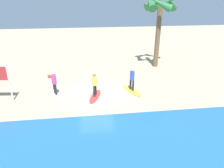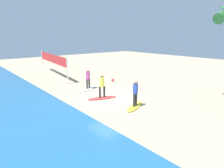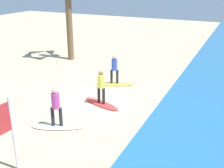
# 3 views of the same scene
# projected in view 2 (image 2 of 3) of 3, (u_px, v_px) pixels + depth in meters

# --- Properties ---
(ground_plane) EXTENTS (60.00, 60.00, 0.00)m
(ground_plane) POSITION_uv_depth(u_px,v_px,m) (109.00, 97.00, 14.07)
(ground_plane) COLOR tan
(surfboard_yellow) EXTENTS (1.33, 2.15, 0.09)m
(surfboard_yellow) POSITION_uv_depth(u_px,v_px,m) (135.00, 106.00, 12.16)
(surfboard_yellow) COLOR yellow
(surfboard_yellow) RESTS_ON ground
(surfer_yellow) EXTENTS (0.32, 0.44, 1.64)m
(surfer_yellow) POSITION_uv_depth(u_px,v_px,m) (135.00, 91.00, 11.92)
(surfer_yellow) COLOR #232328
(surfer_yellow) RESTS_ON surfboard_yellow
(surfboard_red) EXTENTS (1.17, 2.17, 0.09)m
(surfboard_red) POSITION_uv_depth(u_px,v_px,m) (102.00, 98.00, 13.80)
(surfboard_red) COLOR red
(surfboard_red) RESTS_ON ground
(surfer_red) EXTENTS (0.32, 0.45, 1.64)m
(surfer_red) POSITION_uv_depth(u_px,v_px,m) (102.00, 84.00, 13.55)
(surfer_red) COLOR #232328
(surfer_red) RESTS_ON surfboard_red
(surfboard_white) EXTENTS (1.36, 2.15, 0.09)m
(surfboard_white) POSITION_uv_depth(u_px,v_px,m) (88.00, 89.00, 16.17)
(surfboard_white) COLOR white
(surfboard_white) RESTS_ON ground
(surfer_white) EXTENTS (0.32, 0.43, 1.64)m
(surfer_white) POSITION_uv_depth(u_px,v_px,m) (88.00, 77.00, 15.93)
(surfer_white) COLOR #232328
(surfer_white) RESTS_ON surfboard_white
(volleyball_net) EXTENTS (9.04, 1.16, 2.50)m
(volleyball_net) POSITION_uv_depth(u_px,v_px,m) (52.00, 60.00, 21.14)
(volleyball_net) COLOR silver
(volleyball_net) RESTS_ON ground
(beach_ball) EXTENTS (0.28, 0.28, 0.28)m
(beach_ball) POSITION_uv_depth(u_px,v_px,m) (113.00, 80.00, 18.90)
(beach_ball) COLOR #E53838
(beach_ball) RESTS_ON ground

